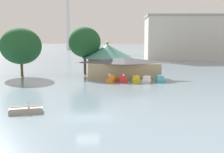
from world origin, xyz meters
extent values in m
plane|color=gray|center=(0.00, 0.00, 0.00)|extent=(2000.00, 2000.00, 0.00)
cube|color=#ADA393|center=(-7.31, 1.76, 0.27)|extent=(3.97, 2.30, 0.53)
cube|color=#ADA393|center=(-7.14, 1.15, 0.58)|extent=(3.46, 1.02, 0.10)
cube|color=#ADA393|center=(-7.47, 2.38, 0.58)|extent=(3.46, 1.02, 0.10)
cube|color=#997F5B|center=(-7.03, 1.84, 0.55)|extent=(0.54, 1.19, 0.04)
ellipsoid|color=white|center=(-7.03, 1.84, 0.83)|extent=(0.42, 0.51, 0.50)
sphere|color=tan|center=(-7.03, 1.84, 1.19)|extent=(0.22, 0.22, 0.22)
cylinder|color=tan|center=(-6.78, 0.19, 0.19)|extent=(1.90, 0.56, 0.93)
cylinder|color=tan|center=(-7.65, 3.39, 0.19)|extent=(1.90, 0.56, 0.93)
cube|color=orange|center=(2.21, 25.92, 0.37)|extent=(2.23, 3.26, 0.73)
cube|color=gold|center=(2.32, 26.27, 0.98)|extent=(1.54, 1.63, 0.51)
cylinder|color=orange|center=(1.86, 24.79, 1.06)|extent=(0.14, 0.14, 0.66)
sphere|color=white|center=(1.86, 24.79, 1.57)|extent=(0.36, 0.36, 0.36)
cube|color=red|center=(4.45, 25.64, 0.34)|extent=(1.97, 2.96, 0.68)
cube|color=#E8423C|center=(4.40, 25.98, 0.97)|extent=(1.51, 1.43, 0.57)
cylinder|color=red|center=(4.61, 24.54, 1.03)|extent=(0.14, 0.14, 0.69)
sphere|color=white|center=(4.61, 24.54, 1.57)|extent=(0.39, 0.39, 0.39)
cube|color=yellow|center=(7.21, 26.20, 0.28)|extent=(1.71, 2.88, 0.57)
cube|color=yellow|center=(7.22, 26.56, 0.90)|extent=(1.43, 1.31, 0.66)
cylinder|color=yellow|center=(7.18, 25.07, 0.83)|extent=(0.14, 0.14, 0.52)
sphere|color=white|center=(7.18, 25.07, 1.27)|extent=(0.36, 0.36, 0.36)
cube|color=white|center=(9.23, 25.26, 0.30)|extent=(2.24, 2.78, 0.59)
cube|color=white|center=(9.31, 25.55, 0.93)|extent=(1.65, 1.42, 0.69)
cylinder|color=white|center=(8.98, 24.31, 0.87)|extent=(0.14, 0.14, 0.56)
sphere|color=white|center=(8.98, 24.31, 1.33)|extent=(0.35, 0.35, 0.35)
cube|color=#4CB7CC|center=(12.07, 25.85, 0.39)|extent=(1.56, 2.36, 0.79)
cube|color=#5DCDE2|center=(12.06, 26.14, 1.08)|extent=(1.29, 1.08, 0.59)
cylinder|color=#4CB7CC|center=(12.11, 24.93, 1.05)|extent=(0.14, 0.14, 0.53)
sphere|color=white|center=(12.11, 24.93, 1.49)|extent=(0.36, 0.36, 0.36)
cube|color=tan|center=(4.94, 31.43, 1.72)|extent=(15.57, 5.77, 3.44)
pyramid|color=#4C4C51|center=(4.94, 31.43, 4.03)|extent=(16.82, 6.64, 1.18)
cylinder|color=#993328|center=(1.03, 39.82, 2.01)|extent=(9.77, 9.77, 4.02)
cone|color=teal|center=(1.03, 39.82, 5.71)|extent=(12.93, 12.93, 3.38)
sphere|color=#B7993D|center=(1.03, 39.82, 7.75)|extent=(0.70, 0.70, 0.70)
cylinder|color=brown|center=(-19.02, 34.94, 1.43)|extent=(0.61, 0.61, 2.85)
ellipsoid|color=#1E5128|center=(-19.02, 34.94, 7.08)|extent=(9.49, 9.49, 8.46)
cylinder|color=brown|center=(-4.64, 39.44, 2.10)|extent=(0.64, 0.64, 4.21)
ellipsoid|color=#1E5128|center=(-4.64, 39.44, 7.97)|extent=(7.98, 7.98, 7.53)
cube|color=beige|center=(35.74, 94.82, 9.32)|extent=(37.82, 15.50, 18.64)
cube|color=#999993|center=(35.74, 94.82, 19.14)|extent=(38.57, 15.81, 1.00)
camera|label=1|loc=(2.94, -28.74, 8.14)|focal=43.82mm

